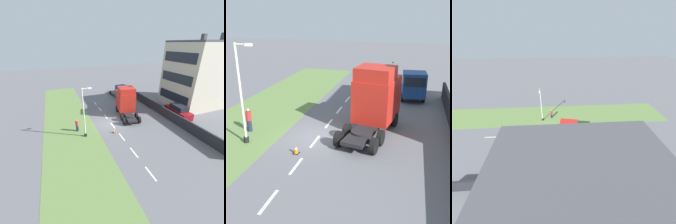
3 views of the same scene
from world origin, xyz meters
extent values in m
plane|color=slate|center=(0.00, 0.00, 0.00)|extent=(120.00, 120.00, 0.00)
cube|color=#607F42|center=(-6.00, 0.00, 0.01)|extent=(7.00, 44.00, 0.01)
cube|color=white|center=(0.00, -10.30, 0.00)|extent=(0.16, 1.80, 0.00)
cube|color=white|center=(0.00, -7.10, 0.00)|extent=(0.16, 1.80, 0.00)
cube|color=white|center=(0.00, -3.90, 0.00)|extent=(0.16, 1.80, 0.00)
cube|color=white|center=(0.00, -0.70, 0.00)|extent=(0.16, 1.80, 0.00)
cube|color=white|center=(0.00, 2.50, 0.00)|extent=(0.16, 1.80, 0.00)
cube|color=white|center=(0.00, 5.70, 0.00)|extent=(0.16, 1.80, 0.00)
cube|color=white|center=(0.00, 8.90, 0.00)|extent=(0.16, 1.80, 0.00)
cube|color=#232328|center=(9.00, 0.00, 0.77)|extent=(0.25, 24.00, 1.53)
cube|color=beige|center=(18.31, 1.57, 5.59)|extent=(11.31, 8.10, 11.17)
cube|color=#1E232D|center=(12.62, 1.57, 2.23)|extent=(0.08, 6.88, 1.56)
cube|color=#1E232D|center=(12.62, 1.57, 5.59)|extent=(0.08, 6.88, 1.56)
cube|color=#1E232D|center=(12.62, 1.57, 8.94)|extent=(0.08, 6.88, 1.56)
cube|color=#47474C|center=(18.31, 1.57, 11.32)|extent=(11.31, 8.10, 0.30)
cube|color=#47474C|center=(19.45, 3.60, 12.02)|extent=(0.70, 0.70, 1.10)
cube|color=#47474C|center=(19.45, -0.05, 12.02)|extent=(0.70, 0.70, 1.10)
cube|color=black|center=(3.30, 1.27, 0.67)|extent=(2.60, 6.73, 0.24)
cube|color=red|center=(3.58, 2.72, 2.26)|extent=(3.18, 4.03, 2.96)
cube|color=black|center=(3.91, 4.53, 1.61)|extent=(2.15, 0.46, 1.66)
cube|color=black|center=(3.91, 4.53, 2.91)|extent=(2.27, 0.48, 0.95)
cube|color=red|center=(3.48, 2.19, 4.19)|extent=(2.82, 2.76, 0.90)
sphere|color=orange|center=(4.47, 3.66, 4.71)|extent=(0.14, 0.14, 0.14)
cylinder|color=black|center=(3.03, -0.19, 0.85)|extent=(1.64, 1.64, 0.12)
cylinder|color=black|center=(2.57, 3.75, 0.52)|extent=(0.51, 1.08, 1.04)
cylinder|color=black|center=(4.88, 3.31, 0.52)|extent=(0.51, 1.08, 1.04)
cylinder|color=black|center=(1.93, 0.35, 0.52)|extent=(0.51, 1.08, 1.04)
cylinder|color=black|center=(4.25, -0.08, 0.52)|extent=(0.51, 1.08, 1.04)
cylinder|color=black|center=(1.69, -0.94, 0.52)|extent=(0.51, 1.08, 1.04)
cylinder|color=black|center=(4.00, -1.38, 0.52)|extent=(0.51, 1.08, 1.04)
cube|color=navy|center=(6.12, 9.69, 1.71)|extent=(2.23, 2.24, 2.26)
cube|color=black|center=(6.21, 8.63, 2.16)|extent=(1.82, 0.19, 0.81)
cube|color=#4C4742|center=(5.88, 12.66, 0.49)|extent=(2.37, 4.02, 0.18)
cube|color=#4C4742|center=(6.04, 10.78, 1.37)|extent=(2.07, 0.27, 1.58)
cylinder|color=black|center=(7.07, 9.77, 0.40)|extent=(0.30, 0.82, 0.80)
cylinder|color=black|center=(5.17, 9.62, 0.40)|extent=(0.30, 0.82, 0.80)
cylinder|color=black|center=(6.79, 13.33, 0.40)|extent=(0.30, 0.82, 0.80)
cylinder|color=black|center=(4.89, 13.18, 0.40)|extent=(0.30, 0.82, 0.80)
cube|color=maroon|center=(10.82, -1.95, 0.83)|extent=(2.18, 4.83, 1.13)
cube|color=black|center=(10.81, -2.06, 1.77)|extent=(1.76, 2.69, 0.75)
cylinder|color=black|center=(10.02, -0.36, 0.32)|extent=(0.24, 0.65, 0.64)
cylinder|color=black|center=(11.80, -0.47, 0.32)|extent=(0.24, 0.65, 0.64)
cylinder|color=black|center=(9.83, -3.42, 0.32)|extent=(0.24, 0.65, 0.64)
cylinder|color=black|center=(11.62, -3.53, 0.32)|extent=(0.24, 0.65, 0.64)
cylinder|color=black|center=(-4.31, -1.98, 0.20)|extent=(0.34, 0.34, 0.40)
cylinder|color=beige|center=(-4.31, -1.98, 3.23)|extent=(0.16, 0.16, 6.45)
cylinder|color=beige|center=(-3.86, -1.98, 6.35)|extent=(0.90, 0.11, 0.11)
cube|color=silver|center=(-3.41, -1.98, 6.35)|extent=(0.44, 0.20, 0.16)
cylinder|color=#1E233D|center=(-5.08, -0.30, 0.42)|extent=(0.34, 0.34, 0.84)
cylinder|color=#B22626|center=(-5.08, -0.30, 1.17)|extent=(0.39, 0.39, 0.67)
sphere|color=tan|center=(-5.08, -0.30, 1.62)|extent=(0.23, 0.23, 0.23)
cube|color=black|center=(-0.57, -2.54, 0.01)|extent=(0.36, 0.36, 0.03)
cone|color=orange|center=(-0.57, -2.54, 0.31)|extent=(0.28, 0.28, 0.55)
cylinder|color=white|center=(-0.57, -2.54, 0.33)|extent=(0.17, 0.17, 0.07)
camera|label=1|loc=(-7.09, -18.51, 11.09)|focal=24.00mm
camera|label=2|loc=(5.80, -16.54, 8.29)|focal=45.00mm
camera|label=3|loc=(19.48, 0.55, 16.50)|focal=24.00mm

